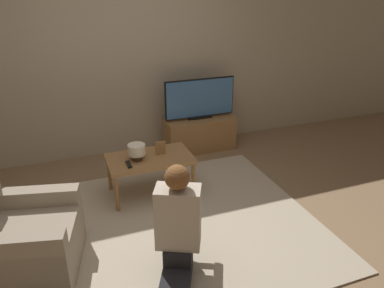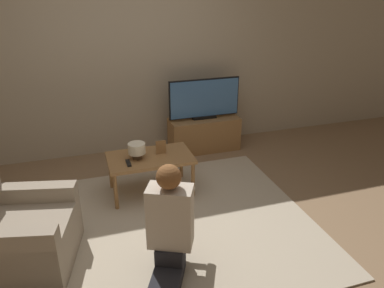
% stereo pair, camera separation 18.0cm
% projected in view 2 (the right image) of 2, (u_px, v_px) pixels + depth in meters
% --- Properties ---
extents(ground_plane, '(10.00, 10.00, 0.00)m').
position_uv_depth(ground_plane, '(169.00, 226.00, 3.58)').
color(ground_plane, '#896B4C').
extents(wall_back, '(10.00, 0.06, 2.60)m').
position_uv_depth(wall_back, '(129.00, 54.00, 4.74)').
color(wall_back, tan).
rests_on(wall_back, ground_plane).
extents(rug, '(2.71, 2.35, 0.02)m').
position_uv_depth(rug, '(169.00, 226.00, 3.58)').
color(rug, '#BCAD93').
rests_on(rug, ground_plane).
extents(tv_stand, '(0.94, 0.37, 0.45)m').
position_uv_depth(tv_stand, '(204.00, 134.00, 5.12)').
color(tv_stand, olive).
rests_on(tv_stand, ground_plane).
extents(tv, '(0.96, 0.08, 0.54)m').
position_uv_depth(tv, '(204.00, 99.00, 4.92)').
color(tv, black).
rests_on(tv, tv_stand).
extents(coffee_table, '(0.90, 0.53, 0.45)m').
position_uv_depth(coffee_table, '(150.00, 160.00, 3.99)').
color(coffee_table, olive).
rests_on(coffee_table, ground_plane).
extents(armchair, '(0.96, 0.94, 0.83)m').
position_uv_depth(armchair, '(16.00, 236.00, 3.00)').
color(armchair, gray).
rests_on(armchair, ground_plane).
extents(person_kneeling, '(0.56, 0.81, 0.95)m').
position_uv_depth(person_kneeling, '(170.00, 222.00, 2.84)').
color(person_kneeling, '#232328').
rests_on(person_kneeling, rug).
extents(picture_frame, '(0.11, 0.01, 0.15)m').
position_uv_depth(picture_frame, '(161.00, 147.00, 4.00)').
color(picture_frame, olive).
rests_on(picture_frame, coffee_table).
extents(table_lamp, '(0.18, 0.18, 0.17)m').
position_uv_depth(table_lamp, '(137.00, 149.00, 3.89)').
color(table_lamp, '#4C3823').
rests_on(table_lamp, coffee_table).
extents(remote, '(0.04, 0.15, 0.02)m').
position_uv_depth(remote, '(128.00, 163.00, 3.81)').
color(remote, black).
rests_on(remote, coffee_table).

